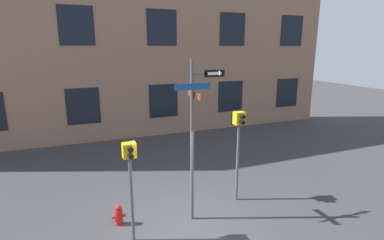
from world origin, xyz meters
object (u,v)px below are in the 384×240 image
Objects in this scene: pedestrian_signal_right at (239,132)px; pedestrian_signal_left at (130,165)px; street_sign_pole at (195,129)px; fire_hydrant at (119,215)px.

pedestrian_signal_left is at bearing -165.69° from pedestrian_signal_right.
street_sign_pole is 1.88m from pedestrian_signal_left.
pedestrian_signal_left is at bearing -75.15° from fire_hydrant.
street_sign_pole is 1.70m from pedestrian_signal_right.
pedestrian_signal_left is (-1.75, -0.37, -0.58)m from street_sign_pole.
street_sign_pole is at bearing -13.41° from fire_hydrant.
pedestrian_signal_left is at bearing -168.19° from street_sign_pole.
pedestrian_signal_right is at bearing 14.31° from pedestrian_signal_left.
fire_hydrant is (-1.97, 0.47, -2.27)m from street_sign_pole.
street_sign_pole reaches higher than pedestrian_signal_left.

